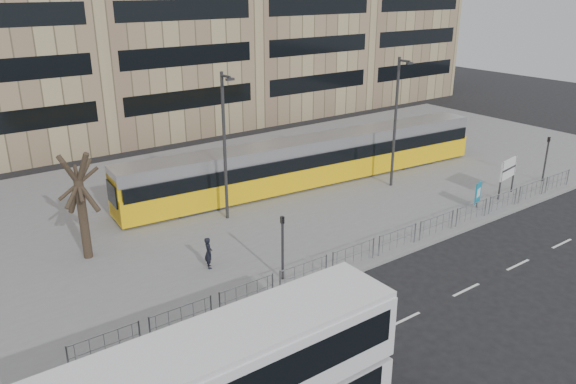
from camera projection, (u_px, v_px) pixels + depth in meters
ground at (371, 268)px, 26.94m from camera, size 120.00×120.00×0.00m
plaza at (239, 195)px, 35.97m from camera, size 64.00×24.00×0.15m
kerb at (370, 266)px, 26.95m from camera, size 64.00×0.25×0.17m
pedestrian_barrier at (394, 236)px, 28.08m from camera, size 32.07×0.07×1.10m
road_markings at (452, 297)px, 24.47m from camera, size 62.00×0.12×0.01m
tram at (313, 160)px, 37.48m from camera, size 26.77×4.70×3.14m
station_sign at (508, 170)px, 35.13m from camera, size 2.09×0.44×2.43m
ad_panel at (478, 193)px, 33.48m from camera, size 0.84×0.31×1.61m
pedestrian at (209, 253)px, 26.43m from camera, size 0.51×0.65×1.55m
traffic_light_west at (283, 240)px, 24.96m from camera, size 0.19×0.22×3.10m
traffic_light_east at (547, 153)px, 37.61m from camera, size 0.21×0.24×3.10m
lamp_post_west at (225, 142)px, 30.68m from camera, size 0.45×1.04×8.35m
lamp_post_east at (396, 118)px, 35.84m from camera, size 0.45×1.04×8.42m
bare_tree at (74, 149)px, 25.77m from camera, size 5.04×5.04×7.84m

